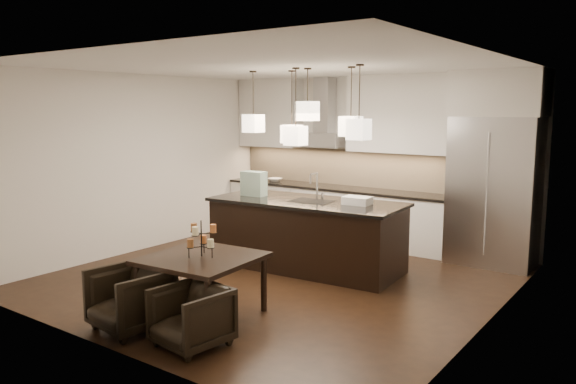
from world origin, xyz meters
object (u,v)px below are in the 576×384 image
Objects in this scene: island_body at (307,236)px; armchair_right at (191,317)px; refrigerator at (494,192)px; dining_table at (202,286)px; armchair_left at (130,299)px.

island_body is 4.12× the size of armchair_right.
island_body reaches higher than armchair_right.
refrigerator is at bearing 35.86° from island_body.
dining_table is 1.57× the size of armchair_left.
refrigerator reaches higher than island_body.
refrigerator is 2.99× the size of armchair_left.
armchair_left is 1.11× the size of armchair_right.
island_body is 2.36× the size of dining_table.
armchair_left is at bearing -98.37° from island_body.
dining_table is (0.13, -2.24, -0.13)m from island_body.
island_body reaches higher than dining_table.
refrigerator is 3.33× the size of armchair_right.
island_body is at bearing 109.34° from armchair_right.
dining_table reaches higher than armchair_right.
dining_table is at bearing -116.15° from refrigerator.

